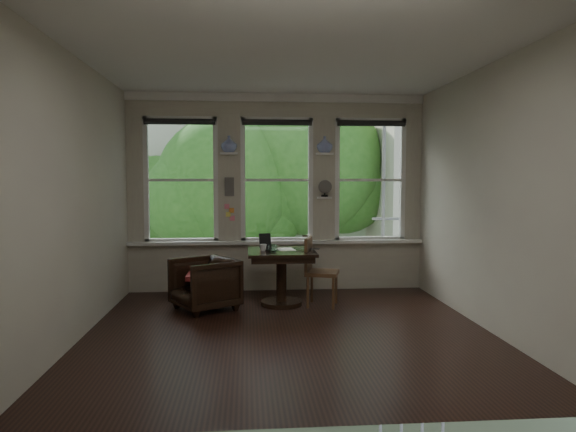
{
  "coord_description": "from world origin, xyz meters",
  "views": [
    {
      "loc": [
        -0.46,
        -5.64,
        1.7
      ],
      "look_at": [
        0.06,
        0.9,
        1.24
      ],
      "focal_mm": 32.0,
      "sensor_mm": 36.0,
      "label": 1
    }
  ],
  "objects": [
    {
      "name": "ground",
      "position": [
        0.0,
        0.0,
        0.0
      ],
      "size": [
        4.5,
        4.5,
        0.0
      ],
      "primitive_type": "plane",
      "color": "black",
      "rests_on": "ground"
    },
    {
      "name": "cushion_red",
      "position": [
        -1.02,
        1.06,
        0.45
      ],
      "size": [
        0.45,
        0.45,
        0.06
      ],
      "primitive_type": "cube",
      "color": "maroon",
      "rests_on": "armchair_left"
    },
    {
      "name": "wall_back",
      "position": [
        0.0,
        2.25,
        1.5
      ],
      "size": [
        4.5,
        0.0,
        4.5
      ],
      "primitive_type": "plane",
      "rotation": [
        1.57,
        0.0,
        0.0
      ],
      "color": "beige",
      "rests_on": "ground"
    },
    {
      "name": "intercom",
      "position": [
        -0.72,
        2.18,
        1.6
      ],
      "size": [
        0.14,
        0.06,
        0.28
      ],
      "primitive_type": "cube",
      "color": "#59544F",
      "rests_on": "ground"
    },
    {
      "name": "table",
      "position": [
        0.0,
        1.23,
        0.38
      ],
      "size": [
        0.9,
        0.9,
        0.75
      ],
      "primitive_type": null,
      "color": "black",
      "rests_on": "ground"
    },
    {
      "name": "window_left",
      "position": [
        -1.45,
        2.25,
        1.7
      ],
      "size": [
        1.1,
        0.12,
        1.9
      ],
      "primitive_type": null,
      "color": "white",
      "rests_on": "ground"
    },
    {
      "name": "shelf_left",
      "position": [
        -0.72,
        2.15,
        2.1
      ],
      "size": [
        0.26,
        0.16,
        0.03
      ],
      "primitive_type": "cube",
      "color": "white",
      "rests_on": "ground"
    },
    {
      "name": "desk_fan",
      "position": [
        0.72,
        2.13,
        1.53
      ],
      "size": [
        0.2,
        0.2,
        0.24
      ],
      "primitive_type": null,
      "color": "#59544F",
      "rests_on": "ground"
    },
    {
      "name": "armchair_left",
      "position": [
        -1.02,
        1.06,
        0.34
      ],
      "size": [
        1.03,
        1.02,
        0.68
      ],
      "primitive_type": "imported",
      "rotation": [
        0.0,
        0.0,
        -1.01
      ],
      "color": "black",
      "rests_on": "ground"
    },
    {
      "name": "wall_front",
      "position": [
        0.0,
        -2.25,
        1.5
      ],
      "size": [
        4.5,
        0.0,
        4.5
      ],
      "primitive_type": "plane",
      "rotation": [
        -1.57,
        0.0,
        0.0
      ],
      "color": "beige",
      "rests_on": "ground"
    },
    {
      "name": "tablet",
      "position": [
        -0.22,
        1.35,
        0.86
      ],
      "size": [
        0.17,
        0.11,
        0.22
      ],
      "primitive_type": "cube",
      "rotation": [
        -0.26,
        0.0,
        0.22
      ],
      "color": "black",
      "rests_on": "table"
    },
    {
      "name": "wall_left",
      "position": [
        -2.25,
        0.0,
        1.5
      ],
      "size": [
        0.0,
        4.5,
        4.5
      ],
      "primitive_type": "plane",
      "rotation": [
        1.57,
        0.0,
        1.57
      ],
      "color": "beige",
      "rests_on": "ground"
    },
    {
      "name": "laptop",
      "position": [
        0.34,
        1.16,
        0.76
      ],
      "size": [
        0.37,
        0.28,
        0.03
      ],
      "primitive_type": "imported",
      "rotation": [
        0.0,
        0.0,
        -0.23
      ],
      "color": "black",
      "rests_on": "table"
    },
    {
      "name": "mug",
      "position": [
        -0.25,
        1.2,
        0.8
      ],
      "size": [
        0.12,
        0.12,
        0.09
      ],
      "primitive_type": "imported",
      "rotation": [
        0.0,
        0.0,
        -0.26
      ],
      "color": "white",
      "rests_on": "table"
    },
    {
      "name": "sticky_notes",
      "position": [
        -0.72,
        2.19,
        1.25
      ],
      "size": [
        0.16,
        0.01,
        0.24
      ],
      "primitive_type": null,
      "color": "pink",
      "rests_on": "ground"
    },
    {
      "name": "window_center",
      "position": [
        0.0,
        2.25,
        1.7
      ],
      "size": [
        1.1,
        0.12,
        1.9
      ],
      "primitive_type": null,
      "color": "white",
      "rests_on": "ground"
    },
    {
      "name": "drinking_glass",
      "position": [
        -0.12,
        1.05,
        0.8
      ],
      "size": [
        0.15,
        0.15,
        0.1
      ],
      "primitive_type": "imported",
      "rotation": [
        0.0,
        0.0,
        -0.15
      ],
      "color": "white",
      "rests_on": "table"
    },
    {
      "name": "papers",
      "position": [
        0.07,
        1.33,
        0.75
      ],
      "size": [
        0.26,
        0.33,
        0.0
      ],
      "primitive_type": "cube",
      "rotation": [
        0.0,
        0.0,
        0.16
      ],
      "color": "silver",
      "rests_on": "table"
    },
    {
      "name": "ceiling",
      "position": [
        0.0,
        0.0,
        3.0
      ],
      "size": [
        4.5,
        4.5,
        0.0
      ],
      "primitive_type": "plane",
      "rotation": [
        3.14,
        0.0,
        0.0
      ],
      "color": "silver",
      "rests_on": "ground"
    },
    {
      "name": "vase_right",
      "position": [
        0.72,
        2.15,
        2.24
      ],
      "size": [
        0.24,
        0.24,
        0.25
      ],
      "primitive_type": "imported",
      "color": "white",
      "rests_on": "shelf_right"
    },
    {
      "name": "window_right",
      "position": [
        1.45,
        2.25,
        1.7
      ],
      "size": [
        1.1,
        0.12,
        1.9
      ],
      "primitive_type": null,
      "color": "white",
      "rests_on": "ground"
    },
    {
      "name": "vase_left",
      "position": [
        -0.72,
        2.15,
        2.24
      ],
      "size": [
        0.24,
        0.24,
        0.25
      ],
      "primitive_type": "imported",
      "color": "white",
      "rests_on": "shelf_left"
    },
    {
      "name": "side_chair_right",
      "position": [
        0.55,
        1.14,
        0.46
      ],
      "size": [
        0.52,
        0.52,
        0.92
      ],
      "primitive_type": null,
      "rotation": [
        0.0,
        0.0,
        1.28
      ],
      "color": "#4D271B",
      "rests_on": "ground"
    },
    {
      "name": "wall_right",
      "position": [
        2.25,
        0.0,
        1.5
      ],
      "size": [
        0.0,
        4.5,
        4.5
      ],
      "primitive_type": "plane",
      "rotation": [
        1.57,
        0.0,
        -1.57
      ],
      "color": "beige",
      "rests_on": "ground"
    },
    {
      "name": "shelf_right",
      "position": [
        0.72,
        2.15,
        2.1
      ],
      "size": [
        0.26,
        0.16,
        0.03
      ],
      "primitive_type": "cube",
      "color": "white",
      "rests_on": "ground"
    }
  ]
}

